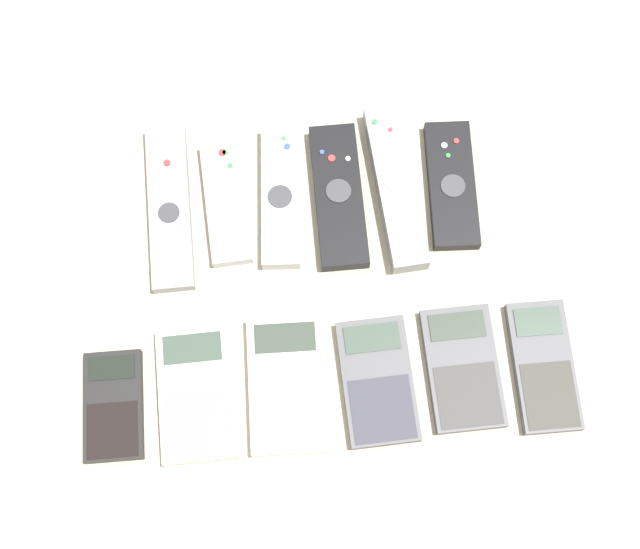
% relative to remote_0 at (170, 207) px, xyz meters
% --- Properties ---
extents(ground_plane, '(3.00, 3.00, 0.00)m').
position_rel_remote_0_xyz_m(ground_plane, '(0.18, -0.13, -0.01)').
color(ground_plane, '#B2A88E').
extents(remote_0, '(0.05, 0.21, 0.02)m').
position_rel_remote_0_xyz_m(remote_0, '(0.00, 0.00, 0.00)').
color(remote_0, gray).
rests_on(remote_0, ground_plane).
extents(remote_1, '(0.06, 0.16, 0.02)m').
position_rel_remote_0_xyz_m(remote_1, '(0.07, -0.00, -0.00)').
color(remote_1, '#B7B7BC').
rests_on(remote_1, ground_plane).
extents(remote_2, '(0.06, 0.19, 0.02)m').
position_rel_remote_0_xyz_m(remote_2, '(0.14, 0.00, 0.00)').
color(remote_2, '#B7B7BC').
rests_on(remote_2, ground_plane).
extents(remote_3, '(0.06, 0.19, 0.02)m').
position_rel_remote_0_xyz_m(remote_3, '(0.21, -0.01, 0.00)').
color(remote_3, black).
rests_on(remote_3, ground_plane).
extents(remote_4, '(0.06, 0.22, 0.03)m').
position_rel_remote_0_xyz_m(remote_4, '(0.28, -0.00, 0.00)').
color(remote_4, gray).
rests_on(remote_4, ground_plane).
extents(remote_5, '(0.06, 0.17, 0.02)m').
position_rel_remote_0_xyz_m(remote_5, '(0.35, -0.00, 0.00)').
color(remote_5, black).
rests_on(remote_5, ground_plane).
extents(calculator_0, '(0.07, 0.13, 0.02)m').
position_rel_remote_0_xyz_m(calculator_0, '(-0.07, -0.24, -0.00)').
color(calculator_0, black).
rests_on(calculator_0, ground_plane).
extents(calculator_1, '(0.09, 0.16, 0.02)m').
position_rel_remote_0_xyz_m(calculator_1, '(0.02, -0.23, -0.00)').
color(calculator_1, beige).
rests_on(calculator_1, ground_plane).
extents(calculator_2, '(0.09, 0.16, 0.02)m').
position_rel_remote_0_xyz_m(calculator_2, '(0.13, -0.23, 0.00)').
color(calculator_2, silver).
rests_on(calculator_2, ground_plane).
extents(calculator_3, '(0.09, 0.15, 0.02)m').
position_rel_remote_0_xyz_m(calculator_3, '(0.23, -0.24, -0.00)').
color(calculator_3, '#4C4C51').
rests_on(calculator_3, ground_plane).
extents(calculator_4, '(0.08, 0.15, 0.02)m').
position_rel_remote_0_xyz_m(calculator_4, '(0.33, -0.23, -0.00)').
color(calculator_4, '#4C4C51').
rests_on(calculator_4, ground_plane).
extents(calculator_5, '(0.07, 0.15, 0.02)m').
position_rel_remote_0_xyz_m(calculator_5, '(0.43, -0.24, -0.00)').
color(calculator_5, '#4C4C51').
rests_on(calculator_5, ground_plane).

